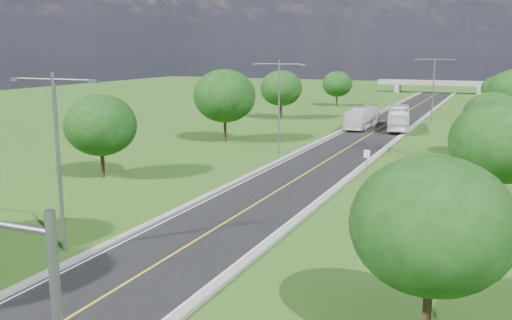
% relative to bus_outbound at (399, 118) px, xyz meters
% --- Properties ---
extents(ground, '(260.00, 260.00, 0.00)m').
position_rel_bus_outbound_xyz_m(ground, '(-2.68, -8.70, -1.69)').
color(ground, '#315919').
rests_on(ground, ground).
extents(road, '(8.00, 150.00, 0.06)m').
position_rel_bus_outbound_xyz_m(road, '(-2.68, -2.70, -1.66)').
color(road, black).
rests_on(road, ground).
extents(curb_left, '(0.50, 150.00, 0.22)m').
position_rel_bus_outbound_xyz_m(curb_left, '(-6.93, -2.70, -1.58)').
color(curb_left, gray).
rests_on(curb_left, ground).
extents(curb_right, '(0.50, 150.00, 0.22)m').
position_rel_bus_outbound_xyz_m(curb_right, '(1.57, -2.70, -1.58)').
color(curb_right, gray).
rests_on(curb_right, ground).
extents(speed_limit_sign, '(0.55, 0.09, 2.40)m').
position_rel_bus_outbound_xyz_m(speed_limit_sign, '(2.52, -30.72, -0.09)').
color(speed_limit_sign, slate).
rests_on(speed_limit_sign, ground).
extents(overpass, '(30.00, 3.00, 3.20)m').
position_rel_bus_outbound_xyz_m(overpass, '(-2.68, 71.30, 0.73)').
color(overpass, gray).
rests_on(overpass, ground).
extents(streetlight_near_left, '(5.90, 0.25, 10.00)m').
position_rel_bus_outbound_xyz_m(streetlight_near_left, '(-8.68, -56.70, 4.26)').
color(streetlight_near_left, slate).
rests_on(streetlight_near_left, ground).
extents(streetlight_mid_left, '(5.90, 0.25, 10.00)m').
position_rel_bus_outbound_xyz_m(streetlight_mid_left, '(-8.68, -23.70, 4.26)').
color(streetlight_mid_left, slate).
rests_on(streetlight_mid_left, ground).
extents(streetlight_far_right, '(5.90, 0.25, 10.00)m').
position_rel_bus_outbound_xyz_m(streetlight_far_right, '(3.32, 9.30, 4.26)').
color(streetlight_far_right, slate).
rests_on(streetlight_far_right, ground).
extents(tree_lb, '(6.30, 6.30, 7.33)m').
position_rel_bus_outbound_xyz_m(tree_lb, '(-18.68, -40.70, 2.96)').
color(tree_lb, black).
rests_on(tree_lb, ground).
extents(tree_lc, '(7.56, 7.56, 8.79)m').
position_rel_bus_outbound_xyz_m(tree_lc, '(-17.68, -18.70, 3.89)').
color(tree_lc, black).
rests_on(tree_lc, ground).
extents(tree_ld, '(6.72, 6.72, 7.82)m').
position_rel_bus_outbound_xyz_m(tree_ld, '(-19.68, 5.30, 3.27)').
color(tree_ld, black).
rests_on(tree_ld, ground).
extents(tree_le, '(5.88, 5.88, 6.84)m').
position_rel_bus_outbound_xyz_m(tree_le, '(-17.18, 29.30, 2.65)').
color(tree_le, black).
rests_on(tree_le, ground).
extents(tree_ra, '(6.30, 6.30, 7.33)m').
position_rel_bus_outbound_xyz_m(tree_ra, '(11.32, -58.70, 2.96)').
color(tree_ra, black).
rests_on(tree_ra, ground).
extents(tree_rb, '(6.72, 6.72, 7.82)m').
position_rel_bus_outbound_xyz_m(tree_rb, '(13.32, -38.70, 3.27)').
color(tree_rb, black).
rests_on(tree_rb, ground).
extents(tree_rc, '(5.88, 5.88, 6.84)m').
position_rel_bus_outbound_xyz_m(tree_rc, '(12.32, -16.70, 2.65)').
color(tree_rc, black).
rests_on(tree_rc, ground).
extents(tree_re, '(5.46, 5.46, 6.35)m').
position_rel_bus_outbound_xyz_m(tree_re, '(11.82, 31.30, 2.34)').
color(tree_re, black).
rests_on(tree_re, ground).
extents(bus_outbound, '(4.57, 11.97, 3.25)m').
position_rel_bus_outbound_xyz_m(bus_outbound, '(0.00, 0.00, 0.00)').
color(bus_outbound, white).
rests_on(bus_outbound, road).
extents(bus_inbound, '(2.71, 10.83, 3.01)m').
position_rel_bus_outbound_xyz_m(bus_inbound, '(-5.06, -0.32, -0.12)').
color(bus_inbound, white).
rests_on(bus_inbound, road).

